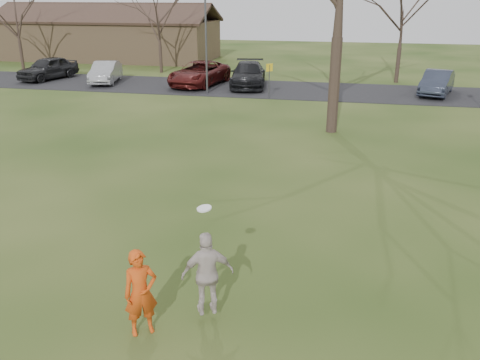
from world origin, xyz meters
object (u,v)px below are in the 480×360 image
(car_2, at_px, (199,73))
(car_5, at_px, (437,83))
(car_3, at_px, (248,75))
(lamp_post, at_px, (206,29))
(catching_play, at_px, (208,274))
(building, at_px, (108,38))
(car_0, at_px, (48,68))
(car_1, at_px, (105,72))
(player_defender, at_px, (141,293))

(car_2, xyz_separation_m, car_5, (15.39, -0.19, -0.06))
(car_3, distance_m, lamp_post, 4.83)
(car_3, xyz_separation_m, catching_play, (4.16, -25.46, 0.21))
(catching_play, height_order, building, building)
(car_2, relative_size, catching_play, 2.52)
(car_5, bearing_deg, catching_play, -90.75)
(car_2, distance_m, car_3, 3.37)
(car_0, distance_m, car_1, 4.80)
(player_defender, bearing_deg, catching_play, -6.89)
(car_0, distance_m, lamp_post, 13.55)
(car_3, height_order, car_5, car_3)
(player_defender, bearing_deg, car_5, 35.62)
(player_defender, relative_size, car_3, 0.31)
(car_2, xyz_separation_m, car_3, (3.37, 0.17, 0.00))
(car_2, height_order, lamp_post, lamp_post)
(car_3, xyz_separation_m, lamp_post, (-2.03, -3.07, 3.13))
(car_5, bearing_deg, building, 172.11)
(car_0, height_order, car_2, car_0)
(player_defender, relative_size, car_5, 0.38)
(car_3, bearing_deg, building, 134.22)
(catching_play, bearing_deg, car_2, 106.59)
(player_defender, xyz_separation_m, car_0, (-17.92, 25.98, -0.01))
(catching_play, distance_m, building, 42.94)
(car_2, relative_size, car_5, 1.28)
(car_1, distance_m, car_2, 6.74)
(catching_play, height_order, lamp_post, lamp_post)
(car_3, bearing_deg, car_5, -9.72)
(car_0, relative_size, car_1, 1.07)
(player_defender, height_order, car_0, player_defender)
(car_0, xyz_separation_m, car_3, (14.87, 0.08, -0.01))
(player_defender, xyz_separation_m, catching_play, (1.12, 0.60, 0.19))
(car_5, relative_size, lamp_post, 0.71)
(car_1, distance_m, catching_play, 28.68)
(car_1, distance_m, lamp_post, 9.03)
(building, bearing_deg, car_0, -84.72)
(car_5, height_order, catching_play, catching_play)
(building, bearing_deg, car_3, -37.80)
(car_2, xyz_separation_m, catching_play, (7.53, -25.29, 0.21))
(player_defender, bearing_deg, lamp_post, 67.31)
(car_0, relative_size, car_3, 0.86)
(car_0, xyz_separation_m, catching_play, (19.03, -25.38, 0.20))
(car_0, relative_size, catching_play, 2.09)
(car_1, bearing_deg, car_5, -12.88)
(car_1, relative_size, car_2, 0.77)
(car_0, bearing_deg, player_defender, -40.28)
(lamp_post, bearing_deg, building, 132.09)
(car_1, bearing_deg, catching_play, -73.61)
(car_2, relative_size, lamp_post, 0.91)
(car_1, xyz_separation_m, building, (-5.93, 13.01, 1.16))
(catching_play, relative_size, building, 0.11)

